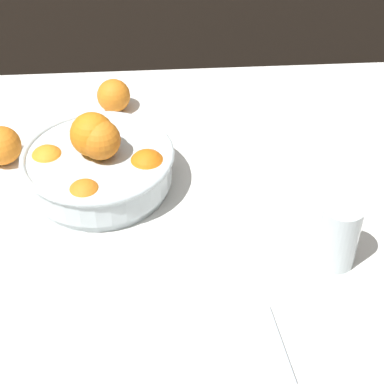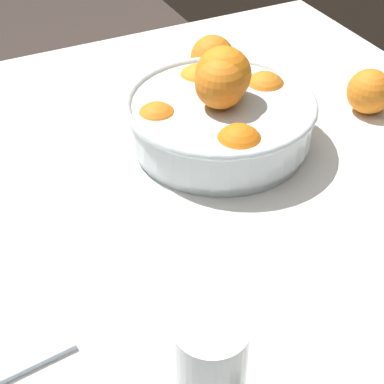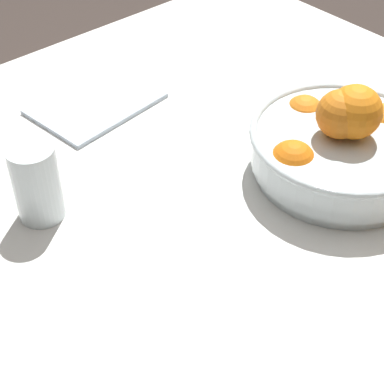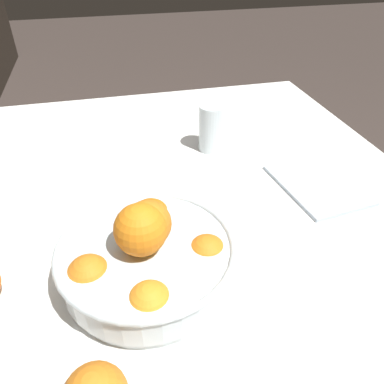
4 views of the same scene
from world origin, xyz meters
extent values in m
cube|color=white|center=(0.00, 0.00, 0.73)|extent=(1.27, 1.10, 0.03)
cylinder|color=#936B47|center=(-0.57, -0.49, 0.36)|extent=(0.05, 0.05, 0.72)
cylinder|color=silver|center=(-0.20, 0.11, 0.75)|extent=(0.26, 0.26, 0.02)
cylinder|color=silver|center=(-0.20, 0.11, 0.79)|extent=(0.28, 0.28, 0.06)
torus|color=silver|center=(-0.20, 0.11, 0.82)|extent=(0.29, 0.29, 0.01)
sphere|color=orange|center=(-0.11, 0.09, 0.80)|extent=(0.07, 0.07, 0.07)
sphere|color=orange|center=(-0.22, 0.01, 0.80)|extent=(0.07, 0.07, 0.07)
sphere|color=orange|center=(-0.19, 0.10, 0.86)|extent=(0.07, 0.07, 0.07)
sphere|color=orange|center=(-0.21, 0.12, 0.86)|extent=(0.08, 0.08, 0.08)
cylinder|color=#F4A314|center=(0.20, -0.12, 0.79)|extent=(0.06, 0.06, 0.10)
cylinder|color=silver|center=(0.20, -0.12, 0.81)|extent=(0.07, 0.07, 0.12)
cube|color=silver|center=(-0.02, -0.30, 0.75)|extent=(0.23, 0.18, 0.01)
camera|label=1|loc=(-0.09, -0.86, 1.55)|focal=60.00mm
camera|label=2|loc=(0.52, -0.29, 1.31)|focal=60.00mm
camera|label=3|loc=(0.49, 0.55, 1.40)|focal=60.00mm
camera|label=4|loc=(-0.64, 0.14, 1.24)|focal=35.00mm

